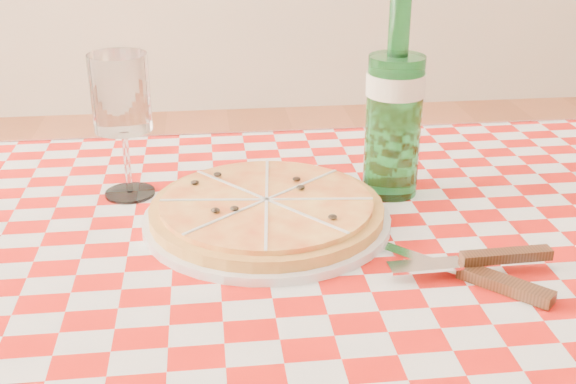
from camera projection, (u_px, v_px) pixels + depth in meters
name	position (u px, v px, depth m)	size (l,w,h in m)	color
dining_table	(311.00, 334.00, 0.85)	(1.20, 0.80, 0.75)	brown
tablecloth	(312.00, 264.00, 0.81)	(1.30, 0.90, 0.01)	#9C0F09
pizza_plate	(267.00, 208.00, 0.89)	(0.31, 0.31, 0.04)	gold
water_bottle	(395.00, 95.00, 0.93)	(0.08, 0.08, 0.27)	#186328
wine_glass	(124.00, 127.00, 0.94)	(0.08, 0.08, 0.19)	white
cutlery	(461.00, 264.00, 0.78)	(0.26, 0.21, 0.03)	silver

